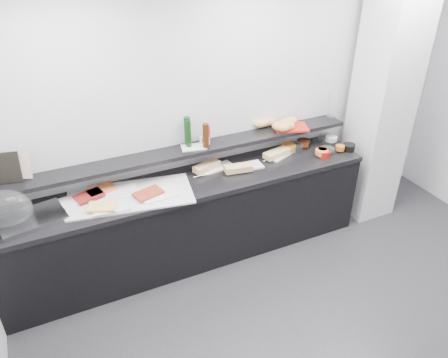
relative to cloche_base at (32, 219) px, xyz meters
name	(u,v)px	position (x,y,z in m)	size (l,w,h in m)	color
ground	(351,358)	(2.08, -1.66, -0.92)	(5.00, 5.00, 0.00)	#2D2D30
back_wall	(242,113)	(2.08, 0.34, 0.43)	(5.00, 0.02, 2.70)	silver
column	(382,102)	(3.58, -0.01, 0.43)	(0.50, 0.50, 2.70)	silver
buffet_cabinet	(191,222)	(1.38, 0.04, -0.50)	(3.60, 0.60, 0.85)	black
counter_top	(189,184)	(1.38, 0.04, -0.05)	(3.62, 0.62, 0.05)	black
wall_shelf	(181,152)	(1.38, 0.21, 0.21)	(3.60, 0.25, 0.04)	black
cloche_base	(32,219)	(0.00, 0.00, 0.00)	(0.51, 0.34, 0.04)	#ABAEB2
cloche_dome	(5,210)	(-0.18, 0.06, 0.11)	(0.43, 0.28, 0.34)	white
linen_runner	(130,196)	(0.82, 0.02, -0.01)	(1.09, 0.52, 0.01)	silver
platter_meat_a	(69,202)	(0.31, 0.13, 0.00)	(0.26, 0.17, 0.01)	white
food_meat_a	(89,196)	(0.48, 0.12, 0.02)	(0.24, 0.15, 0.02)	maroon
platter_salmon	(119,189)	(0.75, 0.15, 0.00)	(0.30, 0.20, 0.01)	white
food_salmon	(101,190)	(0.60, 0.18, 0.02)	(0.25, 0.16, 0.02)	orange
platter_cheese	(111,207)	(0.63, -0.10, 0.00)	(0.31, 0.21, 0.01)	silver
food_cheese	(102,207)	(0.55, -0.10, 0.02)	(0.24, 0.15, 0.02)	#EFC95D
platter_meat_b	(159,194)	(1.06, -0.08, 0.00)	(0.33, 0.22, 0.01)	white
food_meat_b	(148,193)	(0.97, -0.06, 0.02)	(0.25, 0.16, 0.02)	maroon
sandwich_plate_left	(216,168)	(1.72, 0.15, -0.01)	(0.34, 0.15, 0.01)	white
sandwich_food_left	(207,166)	(1.62, 0.16, 0.02)	(0.28, 0.11, 0.06)	#E9B37A
tongs_left	(201,175)	(1.52, 0.06, 0.00)	(0.01, 0.01, 0.16)	silver
sandwich_plate_mid	(244,167)	(1.97, 0.05, -0.01)	(0.38, 0.16, 0.01)	white
sandwich_food_mid	(238,168)	(1.88, 0.00, 0.02)	(0.27, 0.10, 0.06)	tan
tongs_mid	(248,169)	(1.98, -0.02, 0.00)	(0.01, 0.01, 0.16)	silver
sandwich_plate_right	(281,155)	(2.44, 0.12, -0.01)	(0.33, 0.14, 0.01)	silver
sandwich_food_right	(277,153)	(2.38, 0.10, 0.02)	(0.29, 0.11, 0.06)	#E2C176
tongs_right	(270,160)	(2.27, 0.05, 0.00)	(0.01, 0.01, 0.16)	#B0B4B7
bowl_glass_fruit	(295,147)	(2.63, 0.16, 0.02)	(0.18, 0.18, 0.07)	white
fill_glass_fruit	(288,147)	(2.57, 0.18, 0.03)	(0.15, 0.15, 0.05)	orange
bowl_black_jam	(304,143)	(2.78, 0.20, 0.02)	(0.15, 0.15, 0.07)	black
fill_black_jam	(304,143)	(2.76, 0.17, 0.03)	(0.11, 0.11, 0.05)	#5A220C
bowl_glass_cream	(327,139)	(3.07, 0.17, 0.02)	(0.20, 0.20, 0.07)	white
fill_glass_cream	(331,138)	(3.11, 0.15, 0.03)	(0.13, 0.13, 0.05)	white
bowl_red_jam	(324,154)	(2.83, -0.09, 0.02)	(0.13, 0.13, 0.07)	maroon
fill_red_jam	(322,151)	(2.84, -0.05, 0.03)	(0.10, 0.10, 0.05)	#5B160D
bowl_glass_salmon	(327,151)	(2.89, -0.06, 0.02)	(0.14, 0.14, 0.07)	white
fill_glass_salmon	(322,152)	(2.82, -0.07, 0.03)	(0.13, 0.13, 0.05)	orange
bowl_black_fruit	(349,147)	(3.16, -0.08, 0.02)	(0.13, 0.13, 0.07)	black
fill_black_fruit	(340,148)	(3.05, -0.07, 0.03)	(0.09, 0.09, 0.05)	#CA641B
framed_print	(6,168)	(-0.10, 0.28, 0.36)	(0.22, 0.02, 0.26)	black
print_art	(19,166)	(0.00, 0.27, 0.36)	(0.19, 0.00, 0.22)	tan
condiment_tray	(194,147)	(1.51, 0.21, 0.24)	(0.23, 0.14, 0.01)	white
bottle_green_a	(188,134)	(1.48, 0.24, 0.37)	(0.05, 0.05, 0.26)	#0E330E
bottle_brown	(206,136)	(1.61, 0.15, 0.36)	(0.06, 0.06, 0.24)	#3D1D0B
bottle_green_b	(187,131)	(1.48, 0.28, 0.38)	(0.06, 0.06, 0.28)	#0E3618
bottle_hot	(208,135)	(1.66, 0.22, 0.33)	(0.05, 0.05, 0.18)	red
shaker_salt	(201,140)	(1.60, 0.25, 0.28)	(0.03, 0.03, 0.07)	white
shaker_pepper	(208,141)	(1.65, 0.19, 0.28)	(0.03, 0.03, 0.07)	silver
bread_tray	(291,127)	(2.59, 0.20, 0.24)	(0.34, 0.24, 0.02)	red
bread_roll_nw	(261,123)	(2.30, 0.32, 0.29)	(0.16, 0.10, 0.08)	gold
bread_roll_n	(269,122)	(2.40, 0.32, 0.29)	(0.14, 0.09, 0.08)	tan
bread_roll_ne	(290,121)	(2.61, 0.24, 0.29)	(0.15, 0.10, 0.08)	tan
bread_roll_sw	(283,128)	(2.45, 0.13, 0.29)	(0.14, 0.09, 0.08)	tan
bread_roll_s	(280,127)	(2.43, 0.15, 0.29)	(0.15, 0.09, 0.08)	#C37C4A
bread_roll_se	(289,126)	(2.53, 0.14, 0.29)	(0.12, 0.08, 0.08)	tan
bread_roll_midw	(278,125)	(2.43, 0.20, 0.29)	(0.14, 0.09, 0.08)	#C5814B
bread_roll_mide	(284,123)	(2.52, 0.21, 0.29)	(0.14, 0.09, 0.08)	tan
carafe	(332,106)	(3.11, 0.21, 0.38)	(0.10, 0.10, 0.30)	white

